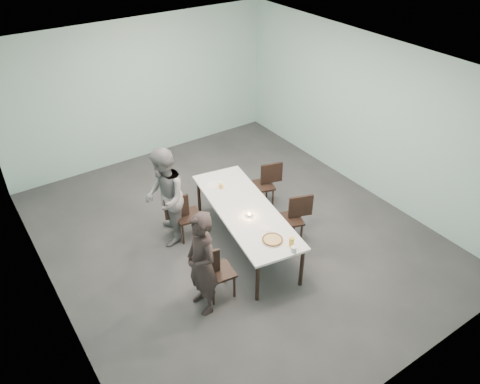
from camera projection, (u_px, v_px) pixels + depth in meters
ground at (234, 234)px, 8.25m from camera, size 7.00×7.00×0.00m
room_shell at (233, 130)px, 7.11m from camera, size 6.02×7.02×3.01m
table at (245, 212)px, 7.63m from camera, size 1.33×2.72×0.75m
chair_near_left at (214, 270)px, 6.77m from camera, size 0.63×0.47×0.87m
chair_far_left at (184, 214)px, 7.91m from camera, size 0.64×0.48×0.87m
chair_near_right at (294, 215)px, 7.86m from camera, size 0.65×0.54×0.87m
chair_far_right at (266, 182)px, 8.73m from camera, size 0.65×0.52×0.87m
diner_near at (202, 264)px, 6.40m from camera, size 0.40×0.60×1.65m
diner_far at (165, 198)px, 7.65m from camera, size 0.94×1.04×1.73m
pizza at (272, 240)px, 6.92m from camera, size 0.34×0.34×0.04m
side_plate at (265, 228)px, 7.17m from camera, size 0.18×0.18×0.01m
beer_glass at (291, 242)px, 6.79m from camera, size 0.08×0.08×0.15m
water_tumbler at (294, 249)px, 6.70m from camera, size 0.08×0.08×0.09m
tealight at (249, 215)px, 7.42m from camera, size 0.06×0.06×0.05m
amber_tumbler at (221, 186)px, 8.08m from camera, size 0.07×0.07×0.08m
menu at (215, 185)px, 8.19m from camera, size 0.33×0.27×0.01m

